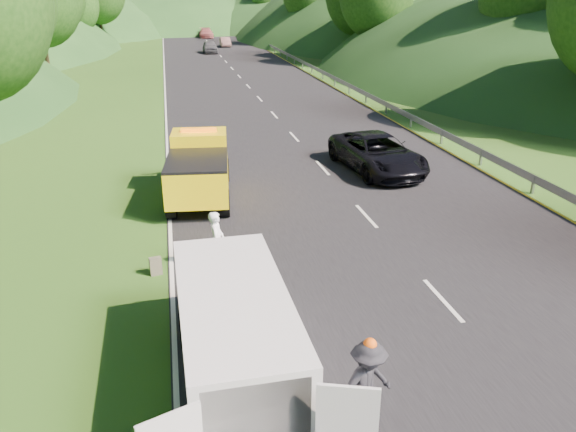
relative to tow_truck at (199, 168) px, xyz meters
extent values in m
plane|color=#38661E|center=(2.67, -7.21, -1.23)|extent=(320.00, 320.00, 0.00)
cube|color=black|center=(5.67, 32.79, -1.22)|extent=(14.00, 200.00, 0.02)
cube|color=gray|center=(12.97, 45.29, -1.23)|extent=(0.06, 140.00, 1.52)
cylinder|color=black|center=(-0.74, 2.01, -0.73)|extent=(0.45, 1.02, 0.99)
cylinder|color=black|center=(1.13, 1.81, -0.73)|extent=(0.45, 1.02, 0.99)
cylinder|color=black|center=(-1.15, -1.93, -0.73)|extent=(0.45, 1.02, 0.99)
cylinder|color=black|center=(0.72, -2.13, -0.73)|extent=(0.45, 1.02, 0.99)
cube|color=yellow|center=(0.11, 1.07, 0.21)|extent=(2.28, 1.80, 1.88)
cube|color=yellow|center=(-0.12, -1.14, -0.04)|extent=(2.52, 3.57, 1.29)
cube|color=black|center=(-0.12, -1.14, 0.66)|extent=(2.52, 3.57, 0.10)
cube|color=black|center=(0.23, 2.26, -0.33)|extent=(2.09, 1.39, 0.69)
cube|color=black|center=(0.30, 2.85, -0.53)|extent=(2.09, 0.41, 0.50)
cube|color=yellow|center=(0.27, 2.60, 0.31)|extent=(2.05, 0.98, 1.08)
cube|color=orange|center=(0.11, 1.07, 1.20)|extent=(1.40, 0.39, 0.16)
cube|color=black|center=(0.18, 1.76, 0.56)|extent=(1.88, 0.27, 0.89)
cylinder|color=black|center=(-0.94, -9.84, -0.83)|extent=(0.31, 0.80, 0.79)
cylinder|color=black|center=(0.84, -9.81, -0.83)|extent=(0.31, 0.80, 0.79)
cylinder|color=black|center=(0.90, -13.18, -0.83)|extent=(0.31, 0.80, 0.79)
cube|color=silver|center=(-0.02, -11.61, 0.11)|extent=(2.12, 5.19, 1.83)
cube|color=silver|center=(-0.07, -8.89, -0.28)|extent=(2.00, 0.93, 0.99)
cube|color=black|center=(-0.06, -9.08, 0.51)|extent=(1.84, 0.37, 0.83)
cube|color=black|center=(0.02, -14.14, 0.11)|extent=(1.69, 0.13, 1.59)
cube|color=silver|center=(1.32, -14.56, 0.11)|extent=(0.91, 0.36, 1.68)
imported|color=white|center=(0.10, -6.24, -1.23)|extent=(0.59, 0.73, 1.78)
imported|color=tan|center=(1.08, -7.10, -1.23)|extent=(0.57, 0.52, 0.95)
imported|color=black|center=(2.18, -13.12, -1.23)|extent=(1.34, 1.13, 1.81)
cube|color=brown|center=(-1.66, -6.19, -0.96)|extent=(0.36, 0.24, 0.53)
imported|color=black|center=(7.93, 1.92, -1.23)|extent=(3.31, 6.09, 1.62)
imported|color=#434448|center=(4.70, 54.80, -1.23)|extent=(1.81, 4.50, 1.53)
imported|color=brown|center=(7.53, 63.36, -1.23)|extent=(1.37, 3.94, 1.30)
imported|color=#9A4F4D|center=(6.03, 80.20, -1.23)|extent=(2.22, 5.46, 1.58)
camera|label=1|loc=(-0.91, -20.87, 6.29)|focal=35.00mm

